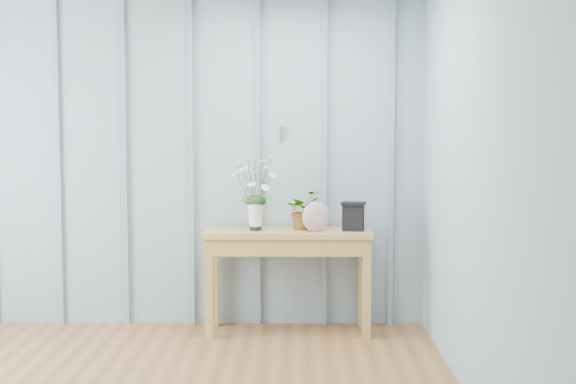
{
  "coord_description": "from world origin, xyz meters",
  "views": [
    {
      "loc": [
        1.05,
        -3.75,
        1.5
      ],
      "look_at": [
        0.98,
        1.94,
        1.03
      ],
      "focal_mm": 50.0,
      "sensor_mm": 36.0,
      "label": 1
    }
  ],
  "objects_px": {
    "sideboard": "(288,246)",
    "felt_disc_vessel": "(316,217)",
    "daisy_vase": "(255,182)",
    "carved_box": "(353,216)"
  },
  "relations": [
    {
      "from": "felt_disc_vessel",
      "to": "daisy_vase",
      "type": "bearing_deg",
      "value": 147.92
    },
    {
      "from": "felt_disc_vessel",
      "to": "carved_box",
      "type": "bearing_deg",
      "value": -12.05
    },
    {
      "from": "felt_disc_vessel",
      "to": "sideboard",
      "type": "bearing_deg",
      "value": 133.39
    },
    {
      "from": "sideboard",
      "to": "daisy_vase",
      "type": "distance_m",
      "value": 0.52
    },
    {
      "from": "daisy_vase",
      "to": "carved_box",
      "type": "distance_m",
      "value": 0.74
    },
    {
      "from": "daisy_vase",
      "to": "carved_box",
      "type": "relative_size",
      "value": 2.7
    },
    {
      "from": "sideboard",
      "to": "felt_disc_vessel",
      "type": "bearing_deg",
      "value": -22.36
    },
    {
      "from": "carved_box",
      "to": "felt_disc_vessel",
      "type": "bearing_deg",
      "value": -167.79
    },
    {
      "from": "sideboard",
      "to": "carved_box",
      "type": "relative_size",
      "value": 5.84
    },
    {
      "from": "felt_disc_vessel",
      "to": "carved_box",
      "type": "xyz_separation_m",
      "value": [
        0.27,
        0.06,
        -0.0
      ]
    }
  ]
}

